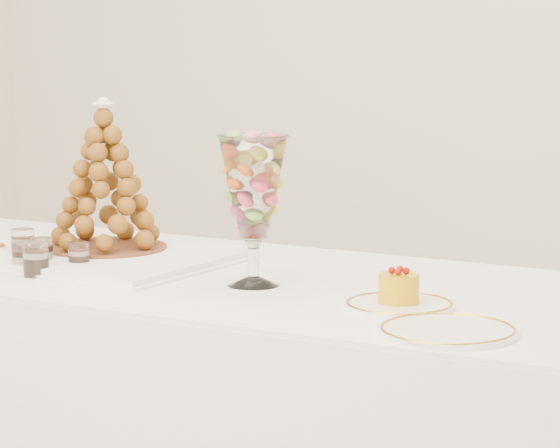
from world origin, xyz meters
The scene contains 12 objects.
buffet_table centered at (-0.15, 0.23, 0.40)m, with size 2.13×0.88×0.80m.
lace_tray centered at (-0.47, 0.23, 0.81)m, with size 0.62×0.46×0.02m, color white.
macaron_vase centered at (0.02, 0.16, 1.02)m, with size 0.15×0.15×0.33m.
cake_plate centered at (0.39, 0.11, 0.81)m, with size 0.22×0.22×0.01m, color white.
spare_plate centered at (0.57, -0.05, 0.81)m, with size 0.26×0.26×0.01m, color white.
verrine_a centered at (-0.62, 0.15, 0.84)m, with size 0.06×0.06×0.08m, color white.
verrine_b centered at (-0.51, 0.10, 0.84)m, with size 0.05×0.05×0.07m, color white.
verrine_c centered at (-0.42, 0.11, 0.84)m, with size 0.05×0.05×0.07m, color white.
verrine_d centered at (-0.52, 0.04, 0.84)m, with size 0.05×0.05×0.07m, color white.
verrine_e centered at (-0.46, 0.01, 0.84)m, with size 0.06×0.06×0.08m, color white.
croquembouche centered at (-0.47, 0.28, 1.00)m, with size 0.29×0.29×0.37m.
mousse_cake centered at (0.39, 0.12, 0.84)m, with size 0.08×0.08×0.07m.
Camera 1 is at (1.48, -2.26, 1.38)m, focal length 85.00 mm.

